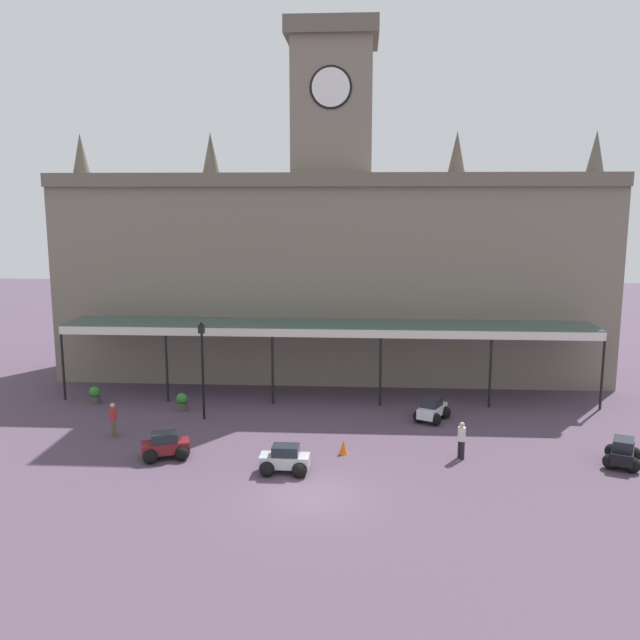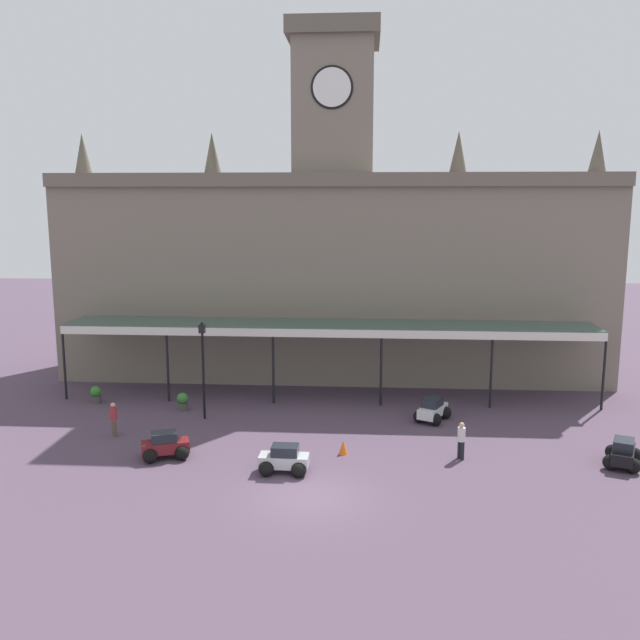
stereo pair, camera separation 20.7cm
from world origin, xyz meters
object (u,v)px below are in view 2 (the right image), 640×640
at_px(car_black_sedan, 623,455).
at_px(car_white_sedan, 433,411).
at_px(pedestrian_crossing_forecourt, 114,418).
at_px(traffic_cone, 343,447).
at_px(victorian_lamppost, 203,359).
at_px(planter_by_canopy, 183,401).
at_px(car_silver_sedan, 284,461).
at_px(planter_near_kerb, 96,394).
at_px(pedestrian_near_entrance, 461,439).
at_px(car_maroon_sedan, 165,447).

height_order(car_black_sedan, car_white_sedan, same).
bearing_deg(pedestrian_crossing_forecourt, traffic_cone, -8.24).
xyz_separation_m(car_white_sedan, victorian_lamppost, (-11.78, -0.51, 2.66)).
bearing_deg(planter_by_canopy, car_black_sedan, -17.11).
distance_m(car_silver_sedan, victorian_lamppost, 8.80).
bearing_deg(victorian_lamppost, pedestrian_crossing_forecourt, -141.99).
xyz_separation_m(victorian_lamppost, planter_near_kerb, (-6.73, 2.38, -2.68)).
height_order(car_white_sedan, planter_near_kerb, car_white_sedan).
relative_size(car_black_sedan, pedestrian_near_entrance, 1.34).
distance_m(car_maroon_sedan, traffic_cone, 7.86).
bearing_deg(car_silver_sedan, car_black_sedan, 6.80).
distance_m(victorian_lamppost, planter_near_kerb, 7.62).
distance_m(car_silver_sedan, planter_by_canopy, 10.40).
distance_m(car_black_sedan, pedestrian_near_entrance, 6.81).
relative_size(pedestrian_crossing_forecourt, victorian_lamppost, 0.33).
bearing_deg(car_black_sedan, pedestrian_crossing_forecourt, 174.68).
xyz_separation_m(car_silver_sedan, planter_near_kerb, (-11.71, 9.14, -0.01)).
height_order(car_maroon_sedan, planter_by_canopy, car_maroon_sedan).
bearing_deg(planter_near_kerb, victorian_lamppost, -19.46).
bearing_deg(car_white_sedan, planter_near_kerb, 174.22).
bearing_deg(pedestrian_crossing_forecourt, planter_near_kerb, 119.76).
bearing_deg(pedestrian_near_entrance, pedestrian_crossing_forecourt, 173.58).
height_order(pedestrian_near_entrance, planter_by_canopy, pedestrian_near_entrance).
height_order(pedestrian_crossing_forecourt, pedestrian_near_entrance, same).
bearing_deg(car_white_sedan, car_black_sedan, -36.36).
bearing_deg(planter_near_kerb, pedestrian_crossing_forecourt, -60.24).
relative_size(car_maroon_sedan, traffic_cone, 3.46).
bearing_deg(car_silver_sedan, car_white_sedan, 46.88).
bearing_deg(planter_by_canopy, planter_near_kerb, 169.00).
xyz_separation_m(victorian_lamppost, traffic_cone, (7.35, -4.50, -2.84)).
distance_m(car_maroon_sedan, car_white_sedan, 13.61).
bearing_deg(traffic_cone, car_maroon_sedan, -172.83).
bearing_deg(car_maroon_sedan, car_white_sedan, 26.11).
bearing_deg(car_silver_sedan, car_maroon_sedan, 166.77).
bearing_deg(pedestrian_near_entrance, car_white_sedan, 98.12).
bearing_deg(car_black_sedan, car_silver_sedan, -173.20).
bearing_deg(pedestrian_crossing_forecourt, pedestrian_near_entrance, -6.42).
bearing_deg(victorian_lamppost, car_silver_sedan, -53.65).
distance_m(pedestrian_crossing_forecourt, victorian_lamppost, 5.22).
relative_size(car_silver_sedan, traffic_cone, 3.22).
distance_m(car_maroon_sedan, pedestrian_crossing_forecourt, 4.19).
relative_size(car_maroon_sedan, planter_by_canopy, 2.32).
xyz_separation_m(car_white_sedan, planter_near_kerb, (-18.51, 1.87, -0.01)).
bearing_deg(pedestrian_near_entrance, car_silver_sedan, -164.95).
bearing_deg(car_black_sedan, car_maroon_sedan, -178.73).
relative_size(car_white_sedan, pedestrian_crossing_forecourt, 1.34).
xyz_separation_m(car_maroon_sedan, car_black_sedan, (19.76, 0.44, 0.00)).
height_order(planter_near_kerb, planter_by_canopy, same).
distance_m(car_white_sedan, pedestrian_near_entrance, 5.30).
distance_m(car_black_sedan, planter_near_kerb, 27.09).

